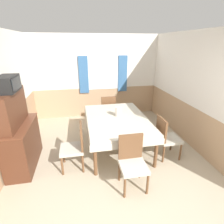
{
  "coord_description": "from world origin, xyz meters",
  "views": [
    {
      "loc": [
        -0.56,
        -1.72,
        2.32
      ],
      "look_at": [
        0.11,
        1.83,
        0.89
      ],
      "focal_mm": 28.0,
      "sensor_mm": 36.0,
      "label": 1
    }
  ],
  "objects_px": {
    "chair_left_near": "(75,146)",
    "chair_right_near": "(166,136)",
    "tv": "(8,84)",
    "dining_table": "(117,122)",
    "chair_head_near": "(132,161)",
    "chair_head_window": "(108,109)",
    "sideboard": "(20,136)",
    "vase": "(118,112)"
  },
  "relations": [
    {
      "from": "chair_right_near",
      "to": "chair_head_window",
      "type": "height_order",
      "value": "same"
    },
    {
      "from": "dining_table",
      "to": "tv",
      "type": "xyz_separation_m",
      "value": [
        -1.98,
        -0.34,
        1.03
      ]
    },
    {
      "from": "chair_right_near",
      "to": "chair_head_window",
      "type": "relative_size",
      "value": 1.0
    },
    {
      "from": "dining_table",
      "to": "tv",
      "type": "distance_m",
      "value": 2.26
    },
    {
      "from": "chair_right_near",
      "to": "vase",
      "type": "bearing_deg",
      "value": -128.05
    },
    {
      "from": "chair_left_near",
      "to": "vase",
      "type": "xyz_separation_m",
      "value": [
        1.0,
        0.69,
        0.36
      ]
    },
    {
      "from": "chair_right_near",
      "to": "sideboard",
      "type": "height_order",
      "value": "sideboard"
    },
    {
      "from": "chair_right_near",
      "to": "tv",
      "type": "distance_m",
      "value": 3.17
    },
    {
      "from": "chair_head_window",
      "to": "sideboard",
      "type": "distance_m",
      "value": 2.53
    },
    {
      "from": "sideboard",
      "to": "tv",
      "type": "height_order",
      "value": "tv"
    },
    {
      "from": "chair_left_near",
      "to": "tv",
      "type": "bearing_deg",
      "value": 76.44
    },
    {
      "from": "chair_head_near",
      "to": "vase",
      "type": "relative_size",
      "value": 4.16
    },
    {
      "from": "chair_head_near",
      "to": "sideboard",
      "type": "height_order",
      "value": "sideboard"
    },
    {
      "from": "dining_table",
      "to": "chair_head_near",
      "type": "height_order",
      "value": "chair_head_near"
    },
    {
      "from": "sideboard",
      "to": "vase",
      "type": "distance_m",
      "value": 2.09
    },
    {
      "from": "chair_right_near",
      "to": "chair_head_near",
      "type": "relative_size",
      "value": 1.0
    },
    {
      "from": "dining_table",
      "to": "chair_right_near",
      "type": "distance_m",
      "value": 1.12
    },
    {
      "from": "chair_left_near",
      "to": "sideboard",
      "type": "height_order",
      "value": "sideboard"
    },
    {
      "from": "chair_left_near",
      "to": "tv",
      "type": "relative_size",
      "value": 1.72
    },
    {
      "from": "chair_head_near",
      "to": "chair_right_near",
      "type": "bearing_deg",
      "value": -145.32
    },
    {
      "from": "sideboard",
      "to": "dining_table",
      "type": "bearing_deg",
      "value": 9.15
    },
    {
      "from": "tv",
      "to": "chair_head_window",
      "type": "bearing_deg",
      "value": 38.51
    },
    {
      "from": "dining_table",
      "to": "chair_head_window",
      "type": "distance_m",
      "value": 1.25
    },
    {
      "from": "dining_table",
      "to": "sideboard",
      "type": "bearing_deg",
      "value": -170.85
    },
    {
      "from": "chair_left_near",
      "to": "tv",
      "type": "distance_m",
      "value": 1.6
    },
    {
      "from": "chair_head_near",
      "to": "tv",
      "type": "height_order",
      "value": "tv"
    },
    {
      "from": "chair_left_near",
      "to": "dining_table",
      "type": "bearing_deg",
      "value": -57.87
    },
    {
      "from": "chair_left_near",
      "to": "vase",
      "type": "distance_m",
      "value": 1.27
    },
    {
      "from": "sideboard",
      "to": "vase",
      "type": "relative_size",
      "value": 6.97
    },
    {
      "from": "chair_left_near",
      "to": "chair_head_window",
      "type": "bearing_deg",
      "value": -27.17
    },
    {
      "from": "chair_head_near",
      "to": "tv",
      "type": "bearing_deg",
      "value": -24.45
    },
    {
      "from": "dining_table",
      "to": "chair_head_window",
      "type": "bearing_deg",
      "value": 90.0
    },
    {
      "from": "chair_right_near",
      "to": "vase",
      "type": "xyz_separation_m",
      "value": [
        -0.88,
        0.69,
        0.36
      ]
    },
    {
      "from": "dining_table",
      "to": "vase",
      "type": "bearing_deg",
      "value": 59.16
    },
    {
      "from": "chair_right_near",
      "to": "chair_head_window",
      "type": "xyz_separation_m",
      "value": [
        -0.94,
        1.83,
        0.0
      ]
    },
    {
      "from": "dining_table",
      "to": "chair_right_near",
      "type": "height_order",
      "value": "chair_right_near"
    },
    {
      "from": "chair_head_near",
      "to": "vase",
      "type": "height_order",
      "value": "vase"
    },
    {
      "from": "chair_right_near",
      "to": "sideboard",
      "type": "bearing_deg",
      "value": -95.3
    },
    {
      "from": "chair_left_near",
      "to": "chair_head_near",
      "type": "xyz_separation_m",
      "value": [
        0.94,
        -0.65,
        0.0
      ]
    },
    {
      "from": "sideboard",
      "to": "vase",
      "type": "height_order",
      "value": "sideboard"
    },
    {
      "from": "chair_left_near",
      "to": "sideboard",
      "type": "relative_size",
      "value": 0.6
    },
    {
      "from": "chair_left_near",
      "to": "chair_right_near",
      "type": "xyz_separation_m",
      "value": [
        1.88,
        0.0,
        0.0
      ]
    }
  ]
}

